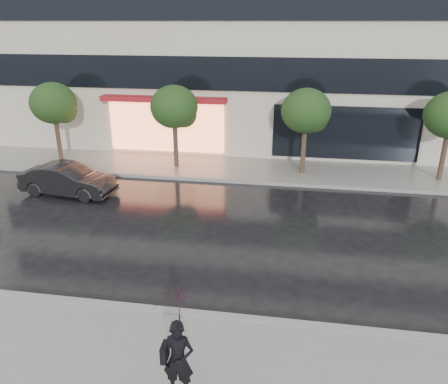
# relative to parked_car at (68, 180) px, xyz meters

# --- Properties ---
(ground) EXTENTS (120.00, 120.00, 0.00)m
(ground) POSITION_rel_parked_car_xyz_m (6.50, -6.00, -0.64)
(ground) COLOR black
(ground) RESTS_ON ground
(sidewalk_near) EXTENTS (60.00, 4.50, 0.12)m
(sidewalk_near) POSITION_rel_parked_car_xyz_m (6.50, -9.25, -0.58)
(sidewalk_near) COLOR slate
(sidewalk_near) RESTS_ON ground
(sidewalk_far) EXTENTS (60.00, 3.50, 0.12)m
(sidewalk_far) POSITION_rel_parked_car_xyz_m (6.50, 4.25, -0.58)
(sidewalk_far) COLOR slate
(sidewalk_far) RESTS_ON ground
(curb_near) EXTENTS (60.00, 0.25, 0.14)m
(curb_near) POSITION_rel_parked_car_xyz_m (6.50, -7.00, -0.57)
(curb_near) COLOR gray
(curb_near) RESTS_ON ground
(curb_far) EXTENTS (60.00, 0.25, 0.14)m
(curb_far) POSITION_rel_parked_car_xyz_m (6.50, 2.50, -0.57)
(curb_far) COLOR gray
(curb_far) RESTS_ON ground
(tree_far_west) EXTENTS (2.20, 2.20, 3.99)m
(tree_far_west) POSITION_rel_parked_car_xyz_m (-2.44, 4.03, 2.28)
(tree_far_west) COLOR #33261C
(tree_far_west) RESTS_ON ground
(tree_mid_west) EXTENTS (2.20, 2.20, 3.99)m
(tree_mid_west) POSITION_rel_parked_car_xyz_m (3.56, 4.03, 2.28)
(tree_mid_west) COLOR #33261C
(tree_mid_west) RESTS_ON ground
(tree_mid_east) EXTENTS (2.20, 2.20, 3.99)m
(tree_mid_east) POSITION_rel_parked_car_xyz_m (9.56, 4.03, 2.28)
(tree_mid_east) COLOR #33261C
(tree_mid_east) RESTS_ON ground
(parked_car) EXTENTS (4.02, 1.77, 1.28)m
(parked_car) POSITION_rel_parked_car_xyz_m (0.00, 0.00, 0.00)
(parked_car) COLOR black
(parked_car) RESTS_ON ground
(pedestrian_with_umbrella) EXTENTS (1.00, 1.02, 2.35)m
(pedestrian_with_umbrella) POSITION_rel_parked_car_xyz_m (7.19, -9.42, 1.05)
(pedestrian_with_umbrella) COLOR black
(pedestrian_with_umbrella) RESTS_ON sidewalk_near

